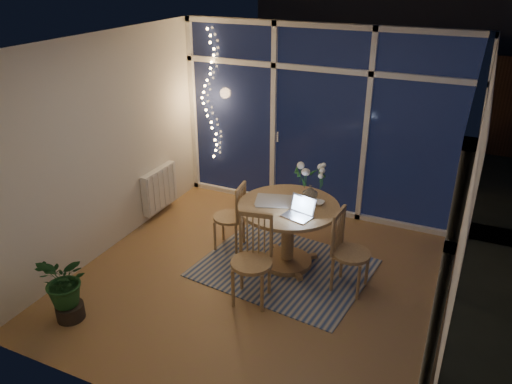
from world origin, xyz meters
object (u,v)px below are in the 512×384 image
at_px(chair_left, 229,216).
at_px(chair_front, 251,261).
at_px(flower_vase, 310,192).
at_px(chair_right, 352,252).
at_px(dining_table, 288,235).
at_px(laptop, 297,208).
at_px(potted_plant, 66,287).

bearing_deg(chair_left, chair_front, 32.62).
bearing_deg(flower_vase, chair_left, -170.70).
bearing_deg(chair_front, chair_right, 26.57).
distance_m(dining_table, flower_vase, 0.58).
bearing_deg(laptop, chair_front, -100.51).
xyz_separation_m(dining_table, chair_front, (-0.09, -0.80, 0.10)).
distance_m(flower_vase, potted_plant, 2.79).
xyz_separation_m(chair_front, potted_plant, (-1.54, -1.03, -0.11)).
height_order(chair_left, flower_vase, flower_vase).
xyz_separation_m(flower_vase, potted_plant, (-1.81, -2.07, -0.51)).
bearing_deg(flower_vase, chair_front, -104.22).
bearing_deg(chair_right, chair_front, 130.30).
xyz_separation_m(dining_table, chair_left, (-0.81, 0.07, 0.05)).
height_order(chair_left, potted_plant, chair_left).
relative_size(dining_table, chair_right, 1.23).
distance_m(chair_right, potted_plant, 2.95).
xyz_separation_m(chair_right, flower_vase, (-0.62, 0.39, 0.42)).
relative_size(chair_left, laptop, 2.89).
distance_m(chair_right, flower_vase, 0.85).
relative_size(laptop, potted_plant, 0.40).
height_order(chair_left, chair_front, chair_front).
height_order(dining_table, flower_vase, flower_vase).
bearing_deg(chair_right, chair_left, 86.08).
distance_m(dining_table, chair_front, 0.81).
xyz_separation_m(dining_table, laptop, (0.19, -0.23, 0.51)).
distance_m(dining_table, chair_right, 0.82).
height_order(chair_right, laptop, laptop).
xyz_separation_m(dining_table, chair_right, (0.80, -0.16, 0.07)).
distance_m(chair_right, laptop, 0.75).
bearing_deg(chair_right, flower_vase, 62.12).
bearing_deg(dining_table, laptop, -51.06).
xyz_separation_m(chair_left, laptop, (0.99, -0.30, 0.46)).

